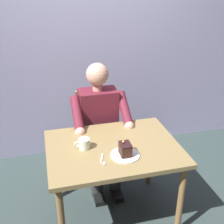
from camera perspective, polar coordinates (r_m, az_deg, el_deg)
The scene contains 9 objects.
ground_plane at distance 2.68m, azimuth 0.21°, elevation -19.77°, with size 14.00×14.00×0.00m, color #334140.
cafe_rear_panel at distance 3.09m, azimuth -5.63°, elevation 17.90°, with size 6.40×0.12×3.00m, color #9D9BC0.
dining_table at distance 2.28m, azimuth 0.23°, elevation -8.70°, with size 1.04×0.78×0.70m.
chair at distance 2.91m, azimuth -3.10°, elevation -3.68°, with size 0.42×0.42×0.89m.
seated_person at distance 2.69m, azimuth -2.44°, elevation -2.68°, with size 0.53×0.58×1.22m.
dessert_plate at distance 2.12m, azimuth 2.68°, elevation -8.68°, with size 0.22×0.22×0.01m, color white.
cake_slice at distance 2.09m, azimuth 2.71°, elevation -7.50°, with size 0.08×0.11×0.11m.
coffee_cup at distance 2.19m, azimuth -5.68°, elevation -6.37°, with size 0.12×0.09×0.08m.
dessert_spoon at distance 2.06m, azimuth -1.83°, elevation -9.86°, with size 0.05×0.14×0.01m.
Camera 1 is at (0.48, 1.82, 1.90)m, focal length 45.15 mm.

